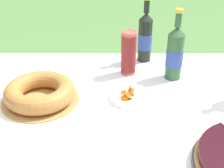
{
  "coord_description": "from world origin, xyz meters",
  "views": [
    {
      "loc": [
        -0.05,
        -1.0,
        1.44
      ],
      "look_at": [
        -0.06,
        0.15,
        0.79
      ],
      "focal_mm": 50.0,
      "sensor_mm": 36.0,
      "label": 1
    }
  ],
  "objects_px": {
    "juice_bottle_red": "(145,37)",
    "snack_plate_near": "(131,96)",
    "cider_bottle_green": "(175,53)",
    "bundt_cake": "(40,92)",
    "cup_stack": "(129,53)"
  },
  "relations": [
    {
      "from": "cider_bottle_green",
      "to": "juice_bottle_red",
      "type": "relative_size",
      "value": 0.99
    },
    {
      "from": "cup_stack",
      "to": "juice_bottle_red",
      "type": "distance_m",
      "value": 0.18
    },
    {
      "from": "bundt_cake",
      "to": "cup_stack",
      "type": "distance_m",
      "value": 0.46
    },
    {
      "from": "bundt_cake",
      "to": "cup_stack",
      "type": "bearing_deg",
      "value": 34.03
    },
    {
      "from": "juice_bottle_red",
      "to": "snack_plate_near",
      "type": "bearing_deg",
      "value": -102.7
    },
    {
      "from": "bundt_cake",
      "to": "cider_bottle_green",
      "type": "xyz_separation_m",
      "value": [
        0.59,
        0.21,
        0.09
      ]
    },
    {
      "from": "cider_bottle_green",
      "to": "bundt_cake",
      "type": "bearing_deg",
      "value": -160.24
    },
    {
      "from": "bundt_cake",
      "to": "juice_bottle_red",
      "type": "relative_size",
      "value": 0.97
    },
    {
      "from": "cider_bottle_green",
      "to": "juice_bottle_red",
      "type": "xyz_separation_m",
      "value": [
        -0.12,
        0.2,
        0.0
      ]
    },
    {
      "from": "cider_bottle_green",
      "to": "snack_plate_near",
      "type": "xyz_separation_m",
      "value": [
        -0.21,
        -0.19,
        -0.11
      ]
    },
    {
      "from": "cup_stack",
      "to": "cider_bottle_green",
      "type": "distance_m",
      "value": 0.22
    },
    {
      "from": "cider_bottle_green",
      "to": "snack_plate_near",
      "type": "distance_m",
      "value": 0.31
    },
    {
      "from": "cup_stack",
      "to": "snack_plate_near",
      "type": "bearing_deg",
      "value": -89.26
    },
    {
      "from": "cup_stack",
      "to": "cider_bottle_green",
      "type": "bearing_deg",
      "value": -11.73
    },
    {
      "from": "cup_stack",
      "to": "cider_bottle_green",
      "type": "relative_size",
      "value": 0.64
    }
  ]
}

